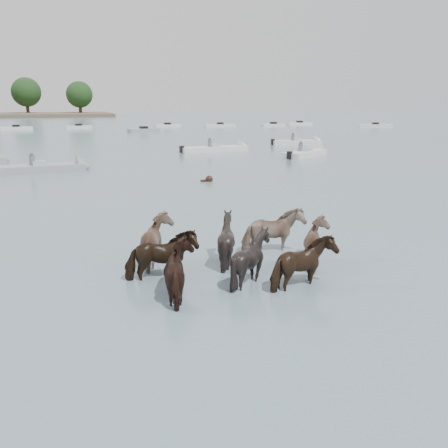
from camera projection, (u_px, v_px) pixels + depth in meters
name	position (u px, v px, depth m)	size (l,w,h in m)	color
ground	(279.00, 269.00, 13.39)	(400.00, 400.00, 0.00)	slate
pony_herd	(233.00, 252.00, 13.12)	(6.10, 4.55, 1.65)	black
swimming_pony	(208.00, 180.00, 28.09)	(0.72, 0.44, 0.44)	black
motorboat_b	(52.00, 168.00, 32.05)	(6.35, 2.13, 1.92)	gray
motorboat_c	(222.00, 149.00, 44.91)	(6.93, 2.31, 1.92)	silver
motorboat_d	(309.00, 153.00, 41.20)	(5.50, 4.51, 1.92)	silver
motorboat_e	(303.00, 142.00, 51.90)	(5.88, 2.31, 1.92)	silver
distant_flotilla	(101.00, 128.00, 79.95)	(104.56, 29.92, 0.93)	silver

